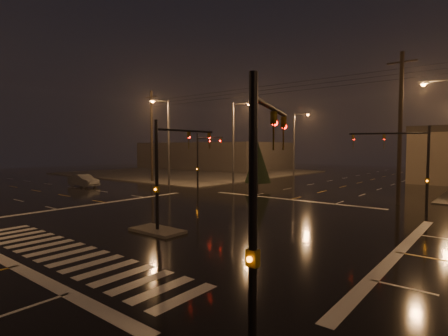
{
  "coord_description": "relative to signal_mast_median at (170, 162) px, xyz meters",
  "views": [
    {
      "loc": [
        14.35,
        -16.25,
        4.51
      ],
      "look_at": [
        -1.94,
        4.19,
        3.0
      ],
      "focal_mm": 28.0,
      "sensor_mm": 36.0,
      "label": 1
    }
  ],
  "objects": [
    {
      "name": "utility_pole_1",
      "position": [
        8.0,
        17.07,
        2.38
      ],
      "size": [
        2.2,
        0.32,
        12.0
      ],
      "color": "black",
      "rests_on": "ground"
    },
    {
      "name": "utility_pole_0",
      "position": [
        -22.0,
        17.07,
        2.38
      ],
      "size": [
        2.2,
        0.32,
        12.0
      ],
      "color": "black",
      "rests_on": "ground"
    },
    {
      "name": "signal_mast_nw",
      "position": [
        -9.5,
        13.21,
        0.04
      ],
      "size": [
        4.84,
        1.86,
        6.0
      ],
      "color": "black",
      "rests_on": "ground"
    },
    {
      "name": "conifer_3",
      "position": [
        -6.51,
        18.94,
        -0.81
      ],
      "size": [
        2.87,
        2.87,
        5.19
      ],
      "color": "black",
      "rests_on": "ground"
    },
    {
      "name": "signal_mast_ne",
      "position": [
        9.5,
        13.21,
        0.04
      ],
      "size": [
        4.84,
        1.86,
        6.0
      ],
      "color": "black",
      "rests_on": "ground"
    },
    {
      "name": "signal_mast_median",
      "position": [
        0.0,
        0.0,
        0.0
      ],
      "size": [
        0.25,
        4.59,
        6.0
      ],
      "color": "black",
      "rests_on": "ground"
    },
    {
      "name": "signal_mast_se",
      "position": [
        10.23,
        -6.68,
        -0.04
      ],
      "size": [
        1.55,
        3.87,
        6.0
      ],
      "color": "black",
      "rests_on": "ground"
    },
    {
      "name": "commercial_block",
      "position": [
        -35.0,
        45.07,
        -0.95
      ],
      "size": [
        30.0,
        18.0,
        5.6
      ],
      "primitive_type": "cube",
      "color": "#3F3937",
      "rests_on": "ground"
    },
    {
      "name": "streetlight_2",
      "position": [
        -11.18,
        37.07,
        2.05
      ],
      "size": [
        2.77,
        0.32,
        10.0
      ],
      "color": "#38383A",
      "rests_on": "ground"
    },
    {
      "name": "crosswalk",
      "position": [
        -0.0,
        -5.93,
        -3.75
      ],
      "size": [
        15.0,
        2.6,
        0.01
      ],
      "primitive_type": "cube",
      "color": "beige",
      "rests_on": "ground"
    },
    {
      "name": "ground",
      "position": [
        -0.0,
        3.07,
        -3.75
      ],
      "size": [
        140.0,
        140.0,
        0.0
      ],
      "primitive_type": "plane",
      "color": "black",
      "rests_on": "ground"
    },
    {
      "name": "median_island",
      "position": [
        -0.0,
        -0.93,
        -3.68
      ],
      "size": [
        3.0,
        1.6,
        0.15
      ],
      "primitive_type": "cube",
      "color": "#45433E",
      "rests_on": "ground"
    },
    {
      "name": "sidewalk_nw",
      "position": [
        -30.0,
        33.07,
        -3.69
      ],
      "size": [
        36.0,
        36.0,
        0.12
      ],
      "primitive_type": "cube",
      "color": "#45433E",
      "rests_on": "ground"
    },
    {
      "name": "streetlight_1",
      "position": [
        -11.18,
        21.07,
        2.05
      ],
      "size": [
        2.77,
        0.32,
        10.0
      ],
      "color": "#38383A",
      "rests_on": "ground"
    },
    {
      "name": "streetlight_5",
      "position": [
        -16.0,
        14.26,
        2.05
      ],
      "size": [
        0.32,
        2.77,
        10.0
      ],
      "color": "#38383A",
      "rests_on": "ground"
    },
    {
      "name": "stop_bar_near",
      "position": [
        -0.0,
        -7.93,
        -3.75
      ],
      "size": [
        16.0,
        0.5,
        0.01
      ],
      "primitive_type": "cube",
      "color": "beige",
      "rests_on": "ground"
    },
    {
      "name": "stop_bar_far",
      "position": [
        -0.0,
        14.07,
        -3.75
      ],
      "size": [
        16.0,
        0.5,
        0.01
      ],
      "primitive_type": "cube",
      "color": "beige",
      "rests_on": "ground"
    },
    {
      "name": "car_crossing",
      "position": [
        -23.66,
        8.25,
        -3.03
      ],
      "size": [
        4.43,
        1.69,
        1.44
      ],
      "primitive_type": "imported",
      "rotation": [
        0.0,
        0.0,
        1.61
      ],
      "color": "slate",
      "rests_on": "ground"
    }
  ]
}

